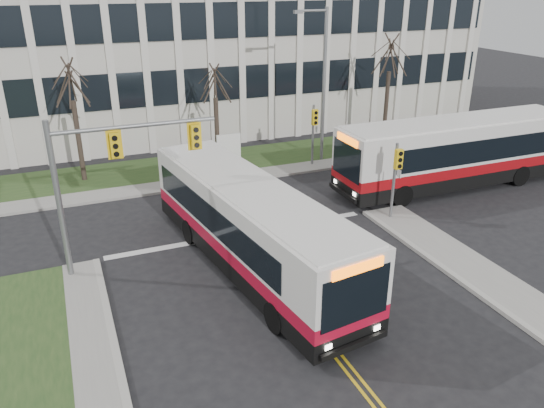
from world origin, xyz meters
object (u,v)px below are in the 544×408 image
at_px(directory_sign, 229,147).
at_px(bus_cross, 457,154).
at_px(bus_main, 250,229).
at_px(streetlight, 322,78).

distance_m(directory_sign, bus_cross, 13.20).
relative_size(directory_sign, bus_cross, 0.15).
bearing_deg(bus_cross, bus_main, -72.46).
bearing_deg(bus_main, bus_cross, 9.51).
relative_size(streetlight, bus_cross, 0.67).
distance_m(bus_main, bus_cross, 14.23).
bearing_deg(streetlight, bus_cross, -53.53).
bearing_deg(directory_sign, bus_cross, -37.35).
height_order(streetlight, bus_cross, streetlight).
relative_size(bus_main, bus_cross, 0.94).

